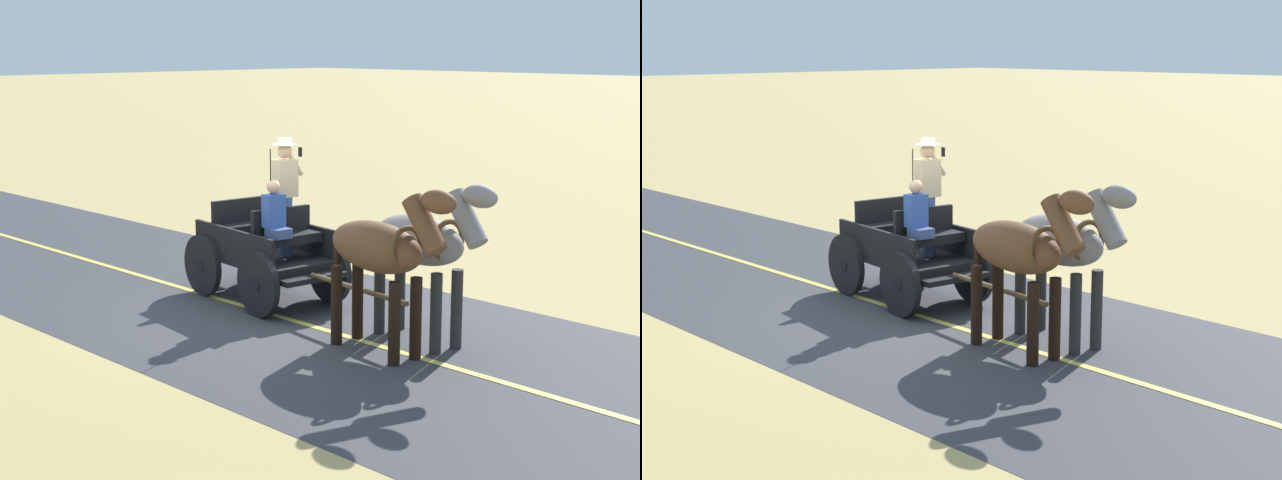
% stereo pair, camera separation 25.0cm
% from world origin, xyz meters
% --- Properties ---
extents(ground_plane, '(200.00, 200.00, 0.00)m').
position_xyz_m(ground_plane, '(0.00, 0.00, 0.00)').
color(ground_plane, tan).
extents(road_surface, '(5.61, 160.00, 0.01)m').
position_xyz_m(road_surface, '(0.00, 0.00, 0.00)').
color(road_surface, '#38383D').
rests_on(road_surface, ground).
extents(road_centre_stripe, '(0.12, 160.00, 0.00)m').
position_xyz_m(road_centre_stripe, '(0.00, 0.00, 0.01)').
color(road_centre_stripe, '#DBCC4C').
rests_on(road_centre_stripe, road_surface).
extents(horse_drawn_carriage, '(1.69, 4.51, 2.50)m').
position_xyz_m(horse_drawn_carriage, '(-0.53, -0.38, 0.82)').
color(horse_drawn_carriage, black).
rests_on(horse_drawn_carriage, ground).
extents(horse_near_side, '(0.76, 2.15, 2.21)m').
position_xyz_m(horse_near_side, '(-0.51, 2.67, 1.32)').
color(horse_near_side, gray).
rests_on(horse_near_side, ground).
extents(horse_off_side, '(0.71, 2.14, 2.21)m').
position_xyz_m(horse_off_side, '(0.20, 2.58, 1.32)').
color(horse_off_side, brown).
rests_on(horse_off_side, ground).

